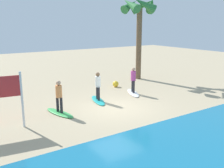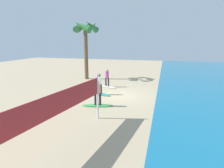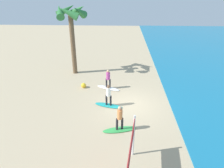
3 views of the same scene
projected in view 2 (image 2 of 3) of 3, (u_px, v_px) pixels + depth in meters
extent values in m
plane|color=tan|center=(118.00, 95.00, 15.47)|extent=(60.00, 60.00, 0.00)
ellipsoid|color=white|center=(107.00, 86.00, 18.32)|extent=(1.35, 2.15, 0.09)
cylinder|color=#232328|center=(108.00, 82.00, 18.12)|extent=(0.14, 0.14, 0.78)
cylinder|color=#232328|center=(106.00, 82.00, 18.32)|extent=(0.14, 0.14, 0.78)
cylinder|color=#B74293|center=(107.00, 75.00, 18.07)|extent=(0.32, 0.32, 0.62)
sphere|color=tan|center=(107.00, 70.00, 17.98)|extent=(0.24, 0.24, 0.24)
ellipsoid|color=teal|center=(100.00, 94.00, 15.67)|extent=(1.09, 2.17, 0.09)
cylinder|color=#232328|center=(101.00, 89.00, 15.50)|extent=(0.14, 0.14, 0.78)
cylinder|color=#232328|center=(98.00, 89.00, 15.66)|extent=(0.14, 0.14, 0.78)
cylinder|color=white|center=(99.00, 80.00, 15.43)|extent=(0.32, 0.32, 0.62)
sphere|color=brown|center=(99.00, 75.00, 15.33)|extent=(0.24, 0.24, 0.24)
ellipsoid|color=green|center=(98.00, 105.00, 12.88)|extent=(1.03, 2.17, 0.09)
cylinder|color=#232328|center=(100.00, 99.00, 12.78)|extent=(0.14, 0.14, 0.78)
cylinder|color=#232328|center=(95.00, 99.00, 12.79)|extent=(0.14, 0.14, 0.78)
cylinder|color=#E58C4C|center=(98.00, 89.00, 12.63)|extent=(0.32, 0.32, 0.62)
sphere|color=tan|center=(97.00, 83.00, 12.54)|extent=(0.24, 0.24, 0.24)
cylinder|color=silver|center=(98.00, 97.00, 10.58)|extent=(0.10, 0.10, 2.50)
cube|color=red|center=(35.00, 114.00, 6.41)|extent=(8.91, 1.32, 0.90)
cylinder|color=brown|center=(86.00, 54.00, 21.68)|extent=(0.44, 0.44, 5.64)
cone|color=#2D7538|center=(82.00, 26.00, 20.16)|extent=(0.70, 1.93, 1.40)
cone|color=#2D7538|center=(92.00, 26.00, 20.53)|extent=(2.05, 1.26, 1.40)
cone|color=#2D7538|center=(92.00, 27.00, 21.56)|extent=(1.70, 1.97, 1.40)
cone|color=#2D7538|center=(83.00, 27.00, 21.83)|extent=(1.70, 1.97, 1.40)
cone|color=#2D7538|center=(77.00, 26.00, 20.97)|extent=(2.05, 1.26, 1.40)
sphere|color=yellow|center=(87.00, 83.00, 18.90)|extent=(0.43, 0.43, 0.43)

